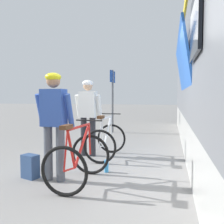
{
  "coord_description": "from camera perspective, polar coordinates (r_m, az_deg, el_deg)",
  "views": [
    {
      "loc": [
        0.93,
        -3.89,
        1.37
      ],
      "look_at": [
        -0.3,
        1.2,
        1.05
      ],
      "focal_mm": 39.26,
      "sensor_mm": 36.0,
      "label": 1
    }
  ],
  "objects": [
    {
      "name": "cyclist_far_in_white",
      "position": [
        5.7,
        -5.6,
        0.3
      ],
      "size": [
        0.62,
        0.32,
        1.76
      ],
      "color": "#232328",
      "rests_on": "ground"
    },
    {
      "name": "bicycle_near_red",
      "position": [
        3.94,
        -7.79,
        -10.78
      ],
      "size": [
        0.74,
        1.09,
        0.99
      ],
      "color": "black",
      "rests_on": "ground"
    },
    {
      "name": "platform_sign_post",
      "position": [
        9.44,
        0.13,
        5.05
      ],
      "size": [
        0.08,
        0.7,
        2.4
      ],
      "color": "#595B60",
      "rests_on": "ground"
    },
    {
      "name": "cyclist_near_in_blue",
      "position": [
        4.07,
        -13.39,
        -1.06
      ],
      "size": [
        0.61,
        0.31,
        1.76
      ],
      "color": "#4C515B",
      "rests_on": "ground"
    },
    {
      "name": "ground_plane",
      "position": [
        4.23,
        0.14,
        -15.41
      ],
      "size": [
        80.0,
        80.0,
        0.0
      ],
      "primitive_type": "plane",
      "color": "gray"
    },
    {
      "name": "bicycle_far_white",
      "position": [
        5.54,
        -1.42,
        -6.57
      ],
      "size": [
        0.71,
        1.08,
        0.99
      ],
      "color": "black",
      "rests_on": "ground"
    },
    {
      "name": "backpack_on_platform",
      "position": [
        4.46,
        -18.51,
        -11.93
      ],
      "size": [
        0.32,
        0.26,
        0.4
      ],
      "primitive_type": "cube",
      "rotation": [
        0.0,
        0.0,
        -0.32
      ],
      "color": "navy",
      "rests_on": "ground"
    },
    {
      "name": "water_bottle_near_the_bikes",
      "position": [
        4.58,
        -1.3,
        -12.48
      ],
      "size": [
        0.08,
        0.08,
        0.22
      ],
      "primitive_type": "cylinder",
      "color": "#338CCC",
      "rests_on": "ground"
    }
  ]
}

